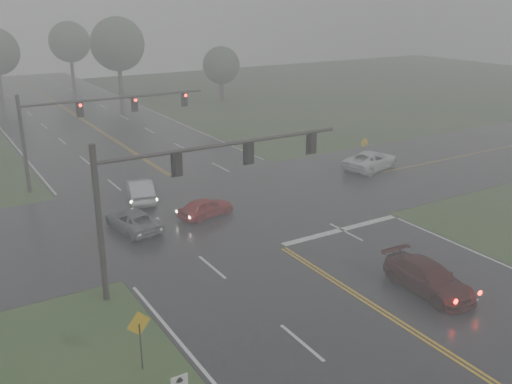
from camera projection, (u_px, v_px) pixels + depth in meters
main_road at (232, 215)px, 36.76m from camera, size 18.00×160.00×0.02m
cross_street at (217, 206)px, 38.38m from camera, size 120.00×14.00×0.02m
stop_bar at (342, 230)px, 34.45m from camera, size 8.50×0.50×0.01m
sedan_maroon at (427, 291)px, 27.29m from camera, size 2.12×4.95×1.42m
sedan_red at (206, 217)px, 36.51m from camera, size 3.95×2.18×1.27m
sedan_silver at (141, 201)px, 39.39m from camera, size 2.64×4.82×1.51m
car_grey at (134, 230)px, 34.42m from camera, size 2.61×4.72×1.25m
pickup_white at (371, 169)px, 46.58m from camera, size 5.85×3.79×1.50m
signal_gantry_near at (181, 179)px, 26.91m from camera, size 13.16×0.33×7.46m
signal_gantry_far at (85, 118)px, 41.73m from camera, size 14.03×0.36×7.02m
sign_diamond_west at (139, 331)px, 21.10m from camera, size 1.01×0.27×2.47m
sign_diamond_east at (364, 146)px, 47.51m from camera, size 0.97×0.14×2.34m
tree_ne_a at (118, 44)px, 78.49m from camera, size 7.41×7.41×10.88m
tree_e_near at (221, 65)px, 75.36m from camera, size 4.92×4.92×7.22m
tree_n_far at (69, 42)px, 92.60m from camera, size 6.60×6.60×9.70m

